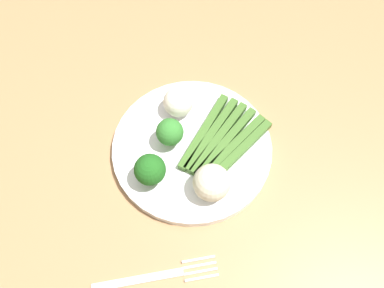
{
  "coord_description": "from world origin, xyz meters",
  "views": [
    {
      "loc": [
        0.21,
        0.05,
        1.28
      ],
      "look_at": [
        -0.06,
        0.04,
        0.77
      ],
      "focal_mm": 35.72,
      "sensor_mm": 36.0,
      "label": 1
    }
  ],
  "objects_px": {
    "broccoli_right": "(170,132)",
    "cauliflower_back": "(212,183)",
    "dining_table": "(167,205)",
    "plate": "(192,148)",
    "fork": "(157,276)",
    "broccoli_near_center": "(150,170)",
    "asparagus_bundle": "(222,141)",
    "cauliflower_outer_edge": "(178,102)"
  },
  "relations": [
    {
      "from": "plate",
      "to": "fork",
      "type": "distance_m",
      "value": 0.19
    },
    {
      "from": "broccoli_near_center",
      "to": "cauliflower_back",
      "type": "distance_m",
      "value": 0.09
    },
    {
      "from": "dining_table",
      "to": "broccoli_near_center",
      "type": "height_order",
      "value": "broccoli_near_center"
    },
    {
      "from": "broccoli_right",
      "to": "cauliflower_outer_edge",
      "type": "distance_m",
      "value": 0.06
    },
    {
      "from": "broccoli_right",
      "to": "cauliflower_back",
      "type": "relative_size",
      "value": 0.95
    },
    {
      "from": "broccoli_near_center",
      "to": "fork",
      "type": "distance_m",
      "value": 0.14
    },
    {
      "from": "broccoli_near_center",
      "to": "dining_table",
      "type": "bearing_deg",
      "value": 88.76
    },
    {
      "from": "dining_table",
      "to": "broccoli_right",
      "type": "distance_m",
      "value": 0.16
    },
    {
      "from": "plate",
      "to": "asparagus_bundle",
      "type": "xyz_separation_m",
      "value": [
        -0.01,
        0.04,
        0.01
      ]
    },
    {
      "from": "asparagus_bundle",
      "to": "dining_table",
      "type": "bearing_deg",
      "value": 160.86
    },
    {
      "from": "broccoli_right",
      "to": "broccoli_near_center",
      "type": "bearing_deg",
      "value": -21.12
    },
    {
      "from": "dining_table",
      "to": "broccoli_right",
      "type": "height_order",
      "value": "broccoli_right"
    },
    {
      "from": "dining_table",
      "to": "plate",
      "type": "xyz_separation_m",
      "value": [
        -0.06,
        0.04,
        0.11
      ]
    },
    {
      "from": "asparagus_bundle",
      "to": "broccoli_near_center",
      "type": "height_order",
      "value": "broccoli_near_center"
    },
    {
      "from": "broccoli_near_center",
      "to": "fork",
      "type": "xyz_separation_m",
      "value": [
        0.13,
        0.02,
        -0.04
      ]
    },
    {
      "from": "broccoli_right",
      "to": "cauliflower_back",
      "type": "distance_m",
      "value": 0.1
    },
    {
      "from": "plate",
      "to": "fork",
      "type": "height_order",
      "value": "plate"
    },
    {
      "from": "cauliflower_outer_edge",
      "to": "cauliflower_back",
      "type": "relative_size",
      "value": 0.88
    },
    {
      "from": "broccoli_right",
      "to": "cauliflower_back",
      "type": "xyz_separation_m",
      "value": [
        0.08,
        0.06,
        -0.0
      ]
    },
    {
      "from": "dining_table",
      "to": "asparagus_bundle",
      "type": "bearing_deg",
      "value": 125.43
    },
    {
      "from": "dining_table",
      "to": "cauliflower_outer_edge",
      "type": "bearing_deg",
      "value": 170.76
    },
    {
      "from": "dining_table",
      "to": "cauliflower_back",
      "type": "xyz_separation_m",
      "value": [
        0.01,
        0.07,
        0.14
      ]
    },
    {
      "from": "plate",
      "to": "cauliflower_outer_edge",
      "type": "bearing_deg",
      "value": -159.88
    },
    {
      "from": "broccoli_right",
      "to": "cauliflower_outer_edge",
      "type": "height_order",
      "value": "broccoli_right"
    },
    {
      "from": "broccoli_right",
      "to": "fork",
      "type": "distance_m",
      "value": 0.2
    },
    {
      "from": "asparagus_bundle",
      "to": "cauliflower_back",
      "type": "distance_m",
      "value": 0.08
    },
    {
      "from": "broccoli_near_center",
      "to": "plate",
      "type": "bearing_deg",
      "value": 134.64
    },
    {
      "from": "dining_table",
      "to": "plate",
      "type": "relative_size",
      "value": 5.06
    },
    {
      "from": "cauliflower_back",
      "to": "cauliflower_outer_edge",
      "type": "bearing_deg",
      "value": -158.69
    },
    {
      "from": "cauliflower_outer_edge",
      "to": "fork",
      "type": "relative_size",
      "value": 0.28
    },
    {
      "from": "dining_table",
      "to": "cauliflower_outer_edge",
      "type": "relative_size",
      "value": 26.3
    },
    {
      "from": "asparagus_bundle",
      "to": "fork",
      "type": "relative_size",
      "value": 0.96
    },
    {
      "from": "plate",
      "to": "broccoli_near_center",
      "type": "distance_m",
      "value": 0.09
    },
    {
      "from": "cauliflower_back",
      "to": "fork",
      "type": "distance_m",
      "value": 0.14
    },
    {
      "from": "asparagus_bundle",
      "to": "fork",
      "type": "xyz_separation_m",
      "value": [
        0.19,
        -0.08,
        -0.02
      ]
    },
    {
      "from": "plate",
      "to": "broccoli_near_center",
      "type": "xyz_separation_m",
      "value": [
        0.06,
        -0.06,
        0.04
      ]
    },
    {
      "from": "cauliflower_back",
      "to": "fork",
      "type": "height_order",
      "value": "cauliflower_back"
    },
    {
      "from": "dining_table",
      "to": "plate",
      "type": "distance_m",
      "value": 0.13
    },
    {
      "from": "dining_table",
      "to": "broccoli_right",
      "type": "bearing_deg",
      "value": 171.07
    },
    {
      "from": "broccoli_near_center",
      "to": "cauliflower_back",
      "type": "height_order",
      "value": "broccoli_near_center"
    },
    {
      "from": "cauliflower_outer_edge",
      "to": "cauliflower_back",
      "type": "height_order",
      "value": "cauliflower_back"
    },
    {
      "from": "broccoli_right",
      "to": "fork",
      "type": "xyz_separation_m",
      "value": [
        0.19,
        -0.01,
        -0.04
      ]
    }
  ]
}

